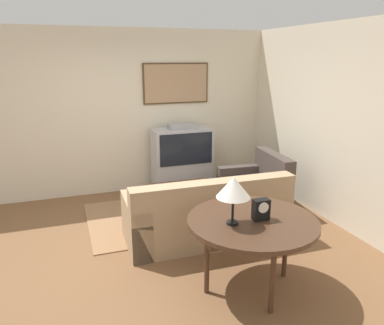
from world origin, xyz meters
TOP-DOWN VIEW (x-y plane):
  - ground_plane at (0.00, 0.00)m, footprint 12.00×12.00m
  - wall_back at (0.01, 2.13)m, footprint 12.00×0.10m
  - wall_right at (2.63, 0.00)m, footprint 0.06×12.00m
  - area_rug at (0.63, 0.80)m, footprint 2.60×1.66m
  - tv at (1.01, 1.78)m, footprint 1.00×0.49m
  - couch at (0.75, -0.04)m, footprint 2.03×0.88m
  - armchair at (1.83, 0.67)m, footprint 0.92×1.07m
  - coffee_table at (0.76, 0.90)m, footprint 0.95×0.53m
  - console_table at (0.77, -1.17)m, footprint 1.26×1.26m
  - table_lamp at (0.54, -1.20)m, footprint 0.32×0.32m
  - mantel_clock at (0.84, -1.21)m, footprint 0.16×0.10m
  - remote at (0.60, 0.83)m, footprint 0.09×0.17m

SIDE VIEW (x-z plane):
  - ground_plane at x=0.00m, z-range 0.00..0.00m
  - area_rug at x=0.63m, z-range 0.00..0.01m
  - armchair at x=1.83m, z-range -0.14..0.70m
  - couch at x=0.75m, z-range -0.11..0.74m
  - coffee_table at x=0.76m, z-range 0.16..0.55m
  - remote at x=0.60m, z-range 0.40..0.42m
  - tv at x=1.01m, z-range -0.03..1.15m
  - console_table at x=0.77m, z-range 0.31..1.06m
  - mantel_clock at x=0.84m, z-range 0.75..0.95m
  - table_lamp at x=0.54m, z-range 0.87..1.34m
  - wall_right at x=2.63m, z-range 0.00..2.70m
  - wall_back at x=0.01m, z-range 0.01..2.71m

